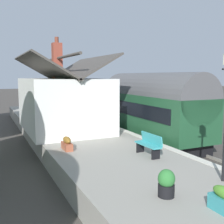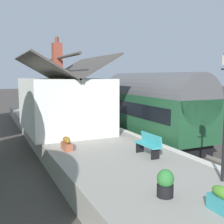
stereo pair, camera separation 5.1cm
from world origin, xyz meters
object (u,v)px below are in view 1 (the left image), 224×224
(bench_mid_platform, at_px, (66,109))
(station_sign_board, at_px, (75,100))
(train, at_px, (152,107))
(station_building, at_px, (63,102))
(planter_under_sign, at_px, (224,200))
(planter_corner_building, at_px, (166,183))
(planter_by_door, at_px, (67,144))
(bench_near_building, at_px, (149,144))
(planter_bench_left, at_px, (53,108))

(bench_mid_platform, relative_size, station_sign_board, 0.90)
(train, xyz_separation_m, station_sign_board, (7.98, 2.51, -0.09))
(station_building, bearing_deg, train, -106.65)
(planter_under_sign, xyz_separation_m, planter_corner_building, (1.30, 0.71, 0.07))
(planter_by_door, bearing_deg, bench_near_building, -128.88)
(bench_near_building, distance_m, planter_by_door, 3.57)
(train, xyz_separation_m, planter_bench_left, (10.76, 3.78, -1.02))
(station_sign_board, bearing_deg, train, -162.53)
(station_building, height_order, bench_near_building, station_building)
(planter_by_door, bearing_deg, planter_under_sign, -165.49)
(train, distance_m, station_sign_board, 8.37)
(station_sign_board, bearing_deg, bench_near_building, 175.65)
(planter_bench_left, bearing_deg, planter_corner_building, 175.89)
(planter_by_door, relative_size, station_sign_board, 0.53)
(bench_near_building, bearing_deg, planter_bench_left, 0.93)
(bench_near_building, height_order, bench_mid_platform, same)
(planter_corner_building, bearing_deg, bench_mid_platform, -6.33)
(station_sign_board, bearing_deg, bench_mid_platform, 92.04)
(bench_mid_platform, bearing_deg, bench_near_building, 179.17)
(bench_mid_platform, distance_m, planter_corner_building, 16.80)
(train, distance_m, bench_near_building, 6.37)
(station_building, xyz_separation_m, planter_under_sign, (-11.61, -0.75, -1.33))
(bench_mid_platform, height_order, station_sign_board, station_sign_board)
(train, xyz_separation_m, bench_mid_platform, (7.95, 3.33, -0.80))
(station_sign_board, bearing_deg, planter_under_sign, 173.80)
(bench_near_building, relative_size, planter_corner_building, 1.89)
(bench_mid_platform, distance_m, planter_under_sign, 18.04)
(planter_corner_building, height_order, station_sign_board, station_sign_board)
(bench_mid_platform, xyz_separation_m, planter_under_sign, (-18.00, 1.14, -0.17))
(planter_bench_left, distance_m, station_sign_board, 3.19)
(planter_bench_left, bearing_deg, planter_under_sign, 178.10)
(train, distance_m, planter_under_sign, 11.04)
(train, xyz_separation_m, planter_corner_building, (-8.75, 5.18, -0.91))
(planter_under_sign, xyz_separation_m, planter_by_door, (7.04, 1.82, -0.03))
(bench_near_building, height_order, planter_corner_building, bench_near_building)
(station_building, bearing_deg, bench_near_building, -165.96)
(planter_under_sign, distance_m, planter_by_door, 7.27)
(train, relative_size, bench_near_building, 6.33)
(planter_under_sign, height_order, planter_bench_left, planter_under_sign)
(station_building, bearing_deg, station_sign_board, -22.87)
(bench_near_building, relative_size, bench_mid_platform, 1.00)
(planter_by_door, bearing_deg, bench_mid_platform, -15.14)
(bench_near_building, bearing_deg, train, -33.85)
(planter_by_door, bearing_deg, planter_bench_left, -10.34)
(station_building, height_order, planter_bench_left, station_building)
(station_building, height_order, planter_under_sign, station_building)
(station_building, bearing_deg, planter_bench_left, -8.91)
(planter_by_door, distance_m, station_sign_board, 11.66)
(planter_under_sign, height_order, planter_corner_building, planter_corner_building)
(station_building, xyz_separation_m, planter_by_door, (-4.57, 1.07, -1.36))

